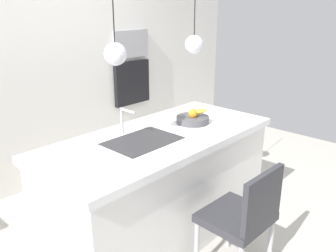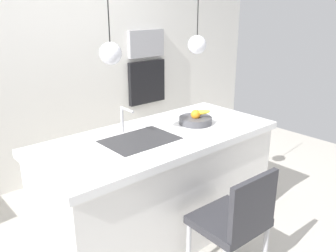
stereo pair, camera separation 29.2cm
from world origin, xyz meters
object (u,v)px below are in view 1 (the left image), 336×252
Objects in this scene: fruit_bowl at (193,118)px; microwave at (130,44)px; oven at (132,83)px; chair_near at (244,215)px.

microwave is (0.68, 1.58, 0.49)m from fruit_bowl.
fruit_bowl is at bearing -113.10° from microwave.
microwave is 0.50m from oven.
oven is 2.65m from chair_near.
microwave is 2.78m from chair_near.
chair_near is (-1.07, -2.38, -0.95)m from microwave.
fruit_bowl is 1.72m from oven.
oven is 0.63× the size of chair_near.
fruit_bowl is 1.79m from microwave.
chair_near is (-1.07, -2.38, -0.45)m from oven.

